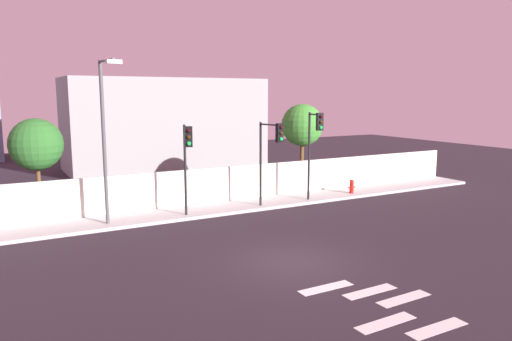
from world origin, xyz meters
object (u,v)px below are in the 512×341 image
object	(u,v)px
fire_hydrant	(352,186)
traffic_light_center	(315,137)
roadside_tree_midleft	(302,125)
roadside_tree_leftmost	(36,145)
street_lamp_curbside	(105,130)
traffic_light_left	(271,146)
traffic_light_right	(187,151)

from	to	relation	value
fire_hydrant	traffic_light_center	bearing A→B (deg)	-167.67
traffic_light_center	roadside_tree_midleft	bearing A→B (deg)	65.80
roadside_tree_leftmost	roadside_tree_midleft	distance (m)	14.44
fire_hydrant	roadside_tree_leftmost	bearing A→B (deg)	170.74
street_lamp_curbside	fire_hydrant	bearing A→B (deg)	0.85
fire_hydrant	roadside_tree_leftmost	size ratio (longest dim) A/B	0.17
traffic_light_center	roadside_tree_midleft	world-z (taller)	roadside_tree_midleft
traffic_light_center	roadside_tree_midleft	size ratio (longest dim) A/B	0.90
traffic_light_left	traffic_light_center	distance (m)	2.81
fire_hydrant	roadside_tree_midleft	world-z (taller)	roadside_tree_midleft
fire_hydrant	roadside_tree_leftmost	distance (m)	16.57
traffic_light_right	roadside_tree_midleft	distance (m)	9.31
street_lamp_curbside	fire_hydrant	distance (m)	14.13
traffic_light_center	traffic_light_right	distance (m)	7.12
traffic_light_left	roadside_tree_midleft	size ratio (longest dim) A/B	0.82
traffic_light_center	traffic_light_right	size ratio (longest dim) A/B	1.10
traffic_light_center	fire_hydrant	xyz separation A→B (m)	(3.15, 0.69, -2.97)
street_lamp_curbside	traffic_light_center	bearing A→B (deg)	-2.66
traffic_light_right	street_lamp_curbside	world-z (taller)	street_lamp_curbside
traffic_light_left	street_lamp_curbside	world-z (taller)	street_lamp_curbside
roadside_tree_midleft	street_lamp_curbside	bearing A→B (deg)	-166.71
street_lamp_curbside	fire_hydrant	xyz separation A→B (m)	(13.64, 0.20, -3.70)
traffic_light_center	street_lamp_curbside	bearing A→B (deg)	177.34
roadside_tree_midleft	traffic_light_center	bearing A→B (deg)	-114.20
traffic_light_right	fire_hydrant	distance (m)	10.65
traffic_light_center	traffic_light_right	xyz separation A→B (m)	(-7.11, -0.18, -0.29)
roadside_tree_midleft	roadside_tree_leftmost	bearing A→B (deg)	180.00
roadside_tree_leftmost	roadside_tree_midleft	world-z (taller)	roadside_tree_midleft
traffic_light_right	roadside_tree_midleft	xyz separation A→B (m)	(8.60, 3.49, 0.66)
traffic_light_left	street_lamp_curbside	bearing A→B (deg)	174.54
traffic_light_center	street_lamp_curbside	xyz separation A→B (m)	(-10.48, 0.49, 0.72)
traffic_light_left	fire_hydrant	size ratio (longest dim) A/B	5.34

